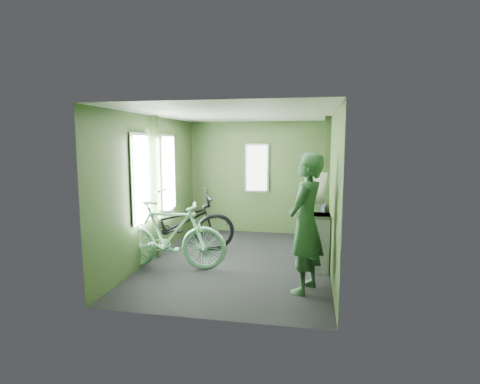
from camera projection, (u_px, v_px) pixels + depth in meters
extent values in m
plane|color=black|center=(239.00, 261.00, 5.96)|extent=(4.00, 4.00, 0.00)
cube|color=silver|center=(239.00, 114.00, 5.65)|extent=(2.80, 4.00, 0.02)
cube|color=#304721|center=(257.00, 178.00, 7.75)|extent=(2.80, 0.02, 2.30)
cube|color=#304721|center=(202.00, 214.00, 3.86)|extent=(2.80, 0.02, 2.30)
cube|color=#304721|center=(154.00, 188.00, 6.07)|extent=(0.02, 4.00, 2.30)
cube|color=#304721|center=(331.00, 192.00, 5.55)|extent=(0.02, 4.00, 2.30)
cube|color=#304721|center=(157.00, 188.00, 6.06)|extent=(0.08, 0.12, 2.30)
cube|color=silver|center=(141.00, 179.00, 5.50)|extent=(0.02, 0.56, 1.34)
cube|color=silver|center=(169.00, 173.00, 6.57)|extent=(0.02, 0.56, 1.34)
cube|color=white|center=(141.00, 142.00, 5.42)|extent=(0.00, 0.12, 0.12)
cube|color=white|center=(169.00, 142.00, 6.49)|extent=(0.00, 0.12, 0.12)
cylinder|color=silver|center=(161.00, 191.00, 6.05)|extent=(0.03, 0.40, 0.03)
cube|color=#304721|center=(326.00, 187.00, 6.14)|extent=(0.10, 0.10, 2.30)
cube|color=white|center=(329.00, 144.00, 6.33)|extent=(0.02, 0.40, 0.50)
cube|color=silver|center=(257.00, 168.00, 7.68)|extent=(0.50, 0.02, 1.00)
imported|color=black|center=(176.00, 254.00, 6.34)|extent=(2.21, 1.62, 1.17)
imported|color=#80CE9E|center=(169.00, 269.00, 5.58)|extent=(1.77, 0.67, 1.07)
imported|color=#315A3B|center=(306.00, 223.00, 4.66)|extent=(0.61, 0.75, 1.76)
cube|color=silver|center=(315.00, 188.00, 4.86)|extent=(0.32, 0.21, 0.40)
cube|color=gray|center=(321.00, 243.00, 5.47)|extent=(0.25, 0.35, 0.84)
cube|color=navy|center=(311.00, 240.00, 6.42)|extent=(0.52, 0.87, 0.42)
cube|color=navy|center=(324.00, 215.00, 6.32)|extent=(0.11, 0.84, 0.47)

